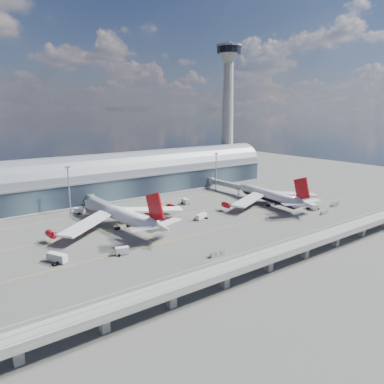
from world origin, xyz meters
TOP-DOWN VIEW (x-y plane):
  - ground at (0.00, 0.00)m, footprint 500.00×500.00m
  - taxi_lines at (0.00, 22.11)m, footprint 200.00×80.12m
  - terminal at (0.00, 77.99)m, footprint 200.00×30.00m
  - control_tower at (85.00, 83.00)m, footprint 19.00×19.00m
  - guideway at (-0.00, -55.00)m, footprint 220.00×8.50m
  - floodlight_mast_left at (-50.00, 55.00)m, footprint 3.00×0.70m
  - floodlight_mast_right at (50.00, 55.00)m, footprint 3.00×0.70m
  - airliner_left at (-38.54, 19.17)m, footprint 68.02×71.52m
  - airliner_right at (49.27, 5.74)m, footprint 62.26×65.12m
  - jet_bridge_left at (-35.28, 53.12)m, footprint 4.40×28.00m
  - jet_bridge_right at (53.02, 51.18)m, footprint 4.40×32.00m
  - service_truck_0 at (-75.65, -4.17)m, footprint 5.92×8.37m
  - service_truck_1 at (-53.55, -11.61)m, footprint 5.51×3.59m
  - service_truck_2 at (-0.38, 7.20)m, footprint 7.95×4.69m
  - service_truck_3 at (60.71, -15.04)m, footprint 5.12×7.09m
  - service_truck_4 at (11.24, 36.80)m, footprint 3.28×5.60m
  - service_truck_5 at (-45.51, 54.24)m, footprint 4.71×6.14m
  - cargo_train_0 at (-25.37, -34.38)m, footprint 6.79×1.54m
  - cargo_train_1 at (58.21, -24.02)m, footprint 7.00×2.76m
  - cargo_train_2 at (77.81, -17.73)m, footprint 8.33×3.58m

SIDE VIEW (x-z plane):
  - ground at x=0.00m, z-range 0.00..0.00m
  - taxi_lines at x=0.00m, z-range 0.00..0.01m
  - cargo_train_0 at x=-25.37m, z-range 0.03..1.55m
  - cargo_train_1 at x=58.21m, z-range 0.03..1.57m
  - cargo_train_2 at x=77.81m, z-range 0.04..1.86m
  - service_truck_5 at x=-45.51m, z-range 0.03..2.83m
  - service_truck_2 at x=-0.38m, z-range 0.06..2.83m
  - service_truck_1 at x=-53.55m, z-range 0.01..2.95m
  - service_truck_4 at x=11.24m, z-range 0.01..3.08m
  - service_truck_3 at x=60.71m, z-range 0.04..3.25m
  - service_truck_0 at x=-75.65m, z-range 0.06..3.38m
  - jet_bridge_left at x=-35.28m, z-range 1.55..8.80m
  - jet_bridge_right at x=53.02m, z-range 1.56..8.81m
  - guideway at x=0.00m, z-range 1.69..8.89m
  - airliner_right at x=49.27m, z-range -4.98..15.70m
  - airliner_left at x=-38.54m, z-range -4.67..17.11m
  - terminal at x=0.00m, z-range -2.66..25.34m
  - floodlight_mast_left at x=-50.00m, z-range 0.78..26.48m
  - floodlight_mast_right at x=50.00m, z-range 0.78..26.48m
  - control_tower at x=85.00m, z-range 0.14..103.14m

